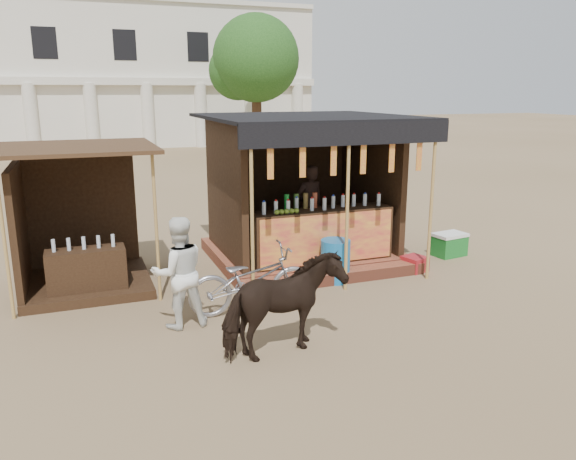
{
  "coord_description": "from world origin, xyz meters",
  "views": [
    {
      "loc": [
        -3.02,
        -6.36,
        3.22
      ],
      "look_at": [
        0.0,
        1.6,
        1.1
      ],
      "focal_mm": 35.0,
      "sensor_mm": 36.0,
      "label": 1
    }
  ],
  "objects": [
    {
      "name": "main_stall",
      "position": [
        1.01,
        3.36,
        1.02
      ],
      "size": [
        3.6,
        3.61,
        2.78
      ],
      "color": "brown",
      "rests_on": "ground"
    },
    {
      "name": "background_building",
      "position": [
        -2.0,
        29.94,
        3.98
      ],
      "size": [
        26.0,
        7.45,
        8.18
      ],
      "color": "silver",
      "rests_on": "ground"
    },
    {
      "name": "red_crate",
      "position": [
        2.63,
        2.0,
        0.14
      ],
      "size": [
        0.47,
        0.48,
        0.27
      ],
      "primitive_type": "cube",
      "rotation": [
        0.0,
        0.0,
        0.28
      ],
      "color": "maroon",
      "rests_on": "ground"
    },
    {
      "name": "blue_barrel",
      "position": [
        1.02,
        2.0,
        0.37
      ],
      "size": [
        0.61,
        0.61,
        0.74
      ],
      "primitive_type": "cylinder",
      "rotation": [
        0.0,
        0.0,
        0.22
      ],
      "color": "#1668A8",
      "rests_on": "ground"
    },
    {
      "name": "cow",
      "position": [
        -0.78,
        -0.31,
        0.65
      ],
      "size": [
        1.64,
        1.01,
        1.29
      ],
      "primitive_type": "imported",
      "rotation": [
        0.0,
        0.0,
        1.79
      ],
      "color": "black",
      "rests_on": "ground"
    },
    {
      "name": "ground",
      "position": [
        0.0,
        0.0,
        0.0
      ],
      "size": [
        120.0,
        120.0,
        0.0
      ],
      "primitive_type": "plane",
      "color": "#846B4C",
      "rests_on": "ground"
    },
    {
      "name": "tree",
      "position": [
        5.81,
        22.14,
        4.63
      ],
      "size": [
        4.5,
        4.4,
        7.0
      ],
      "color": "#382314",
      "rests_on": "ground"
    },
    {
      "name": "motorbike",
      "position": [
        -0.73,
        1.19,
        0.5
      ],
      "size": [
        1.91,
        0.69,
        1.0
      ],
      "primitive_type": "imported",
      "rotation": [
        0.0,
        0.0,
        1.55
      ],
      "color": "#95959D",
      "rests_on": "ground"
    },
    {
      "name": "bystander",
      "position": [
        -1.82,
        1.04,
        0.79
      ],
      "size": [
        0.8,
        0.64,
        1.57
      ],
      "primitive_type": "imported",
      "rotation": [
        0.0,
        0.0,
        3.2
      ],
      "color": "white",
      "rests_on": "ground"
    },
    {
      "name": "secondary_stall",
      "position": [
        -3.17,
        3.24,
        0.85
      ],
      "size": [
        2.4,
        2.4,
        2.38
      ],
      "color": "#352213",
      "rests_on": "ground"
    },
    {
      "name": "cooler",
      "position": [
        3.83,
        2.6,
        0.23
      ],
      "size": [
        0.7,
        0.53,
        0.46
      ],
      "color": "#186F26",
      "rests_on": "ground"
    }
  ]
}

